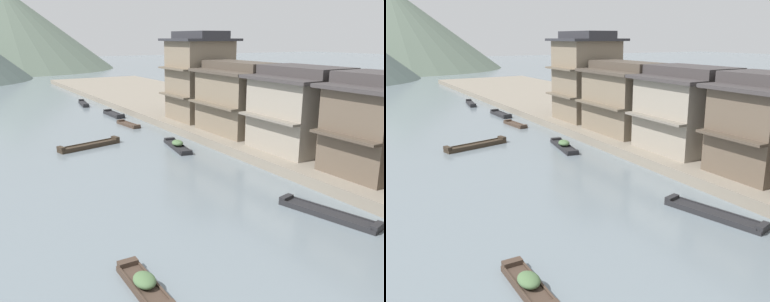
# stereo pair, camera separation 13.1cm
# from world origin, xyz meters

# --- Properties ---
(riverbank_right) EXTENTS (18.00, 110.00, 0.72)m
(riverbank_right) POSITION_xyz_m (16.84, 30.00, 0.36)
(riverbank_right) COLOR gray
(riverbank_right) RESTS_ON ground
(boat_moored_nearest) EXTENTS (1.85, 4.92, 0.69)m
(boat_moored_nearest) POSITION_xyz_m (5.50, 28.07, 0.23)
(boat_moored_nearest) COLOR #232326
(boat_moored_nearest) RESTS_ON ground
(boat_moored_second) EXTENTS (0.89, 3.60, 0.65)m
(boat_moored_second) POSITION_xyz_m (-5.18, 10.98, 0.24)
(boat_moored_second) COLOR #423328
(boat_moored_second) RESTS_ON ground
(boat_moored_third) EXTENTS (1.50, 4.91, 0.48)m
(boat_moored_third) POSITION_xyz_m (5.50, 54.63, 0.16)
(boat_moored_third) COLOR #232326
(boat_moored_third) RESTS_ON ground
(boat_moored_far) EXTENTS (1.13, 4.43, 0.47)m
(boat_moored_far) POSITION_xyz_m (6.18, 44.86, 0.16)
(boat_moored_far) COLOR #232326
(boat_moored_far) RESTS_ON ground
(boat_midriver_drifting) EXTENTS (1.25, 3.83, 0.36)m
(boat_midriver_drifting) POSITION_xyz_m (5.48, 38.66, 0.13)
(boat_midriver_drifting) COLOR #423328
(boat_midriver_drifting) RESTS_ON ground
(boat_midriver_upstream) EXTENTS (2.23, 5.44, 0.41)m
(boat_midriver_upstream) POSITION_xyz_m (5.61, 12.18, 0.13)
(boat_midriver_upstream) COLOR #232326
(boat_midriver_upstream) RESTS_ON ground
(boat_upstream_distant) EXTENTS (5.50, 2.17, 0.51)m
(boat_upstream_distant) POSITION_xyz_m (-0.69, 32.00, 0.17)
(boat_upstream_distant) COLOR #33281E
(boat_upstream_distant) RESTS_ON ground
(house_waterfront_tall) EXTENTS (6.87, 5.45, 6.14)m
(house_waterfront_tall) POSITION_xyz_m (12.10, 14.35, 3.74)
(house_waterfront_tall) COLOR brown
(house_waterfront_tall) RESTS_ON riverbank_right
(house_waterfront_narrow) EXTENTS (7.13, 6.72, 6.14)m
(house_waterfront_narrow) POSITION_xyz_m (12.24, 20.99, 3.72)
(house_waterfront_narrow) COLOR gray
(house_waterfront_narrow) RESTS_ON riverbank_right
(house_waterfront_far) EXTENTS (6.06, 7.53, 6.14)m
(house_waterfront_far) POSITION_xyz_m (11.70, 28.21, 3.72)
(house_waterfront_far) COLOR #7F705B
(house_waterfront_far) RESTS_ON riverbank_right
(house_waterfront_end) EXTENTS (6.42, 6.06, 8.74)m
(house_waterfront_end) POSITION_xyz_m (11.88, 35.04, 5.03)
(house_waterfront_end) COLOR #7F705B
(house_waterfront_end) RESTS_ON riverbank_right
(hill_far_centre) EXTENTS (60.49, 60.49, 22.94)m
(hill_far_centre) POSITION_xyz_m (6.01, 131.74, 11.47)
(hill_far_centre) COLOR #5B6B5B
(hill_far_centre) RESTS_ON ground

